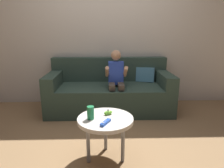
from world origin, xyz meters
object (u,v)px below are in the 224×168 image
at_px(couch, 110,92).
at_px(coffee_table, 106,122).
at_px(person_seated_on_couch, 116,79).
at_px(game_remote_blue_near_edge, 106,122).
at_px(nunchuk_lime, 109,113).
at_px(soda_can, 91,113).

relative_size(couch, coffee_table, 3.57).
relative_size(person_seated_on_couch, coffee_table, 1.80).
relative_size(coffee_table, game_remote_blue_near_edge, 3.78).
distance_m(coffee_table, nunchuk_lime, 0.10).
distance_m(person_seated_on_couch, game_remote_blue_near_edge, 1.29).
relative_size(person_seated_on_couch, game_remote_blue_near_edge, 6.80).
height_order(person_seated_on_couch, game_remote_blue_near_edge, person_seated_on_couch).
xyz_separation_m(nunchuk_lime, soda_can, (-0.16, -0.10, 0.04)).
relative_size(coffee_table, nunchuk_lime, 5.27).
distance_m(couch, coffee_table, 1.33).
xyz_separation_m(person_seated_on_couch, game_remote_blue_near_edge, (-0.15, -1.27, -0.10)).
xyz_separation_m(coffee_table, nunchuk_lime, (0.03, 0.07, 0.07)).
distance_m(couch, nunchuk_lime, 1.26).
bearing_deg(coffee_table, game_remote_blue_near_edge, -89.32).
xyz_separation_m(person_seated_on_couch, coffee_table, (-0.16, -1.14, -0.16)).
distance_m(person_seated_on_couch, nunchuk_lime, 1.08).
bearing_deg(coffee_table, nunchuk_lime, 69.27).
xyz_separation_m(couch, person_seated_on_couch, (0.09, -0.18, 0.26)).
relative_size(person_seated_on_couch, nunchuk_lime, 9.49).
height_order(person_seated_on_couch, coffee_table, person_seated_on_couch).
bearing_deg(coffee_table, person_seated_on_couch, 82.21).
distance_m(coffee_table, game_remote_blue_near_edge, 0.14).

